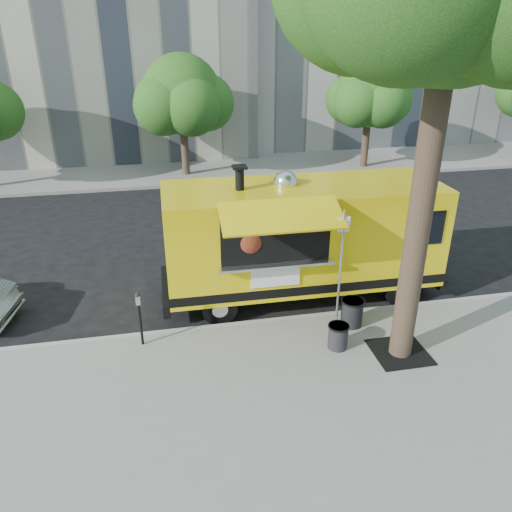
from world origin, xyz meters
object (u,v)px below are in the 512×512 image
(trash_bin_right, at_px, (352,312))
(parking_meter, at_px, (139,313))
(food_truck, at_px, (301,237))
(trash_bin_left, at_px, (338,336))
(far_tree_c, at_px, (370,93))
(sign_post, at_px, (341,264))
(far_tree_b, at_px, (182,95))

(trash_bin_right, bearing_deg, parking_meter, 178.05)
(food_truck, xyz_separation_m, trash_bin_left, (0.12, -2.72, -1.27))
(far_tree_c, relative_size, sign_post, 1.74)
(parking_meter, distance_m, trash_bin_right, 4.98)
(trash_bin_left, bearing_deg, far_tree_b, 98.71)
(far_tree_b, xyz_separation_m, parking_meter, (-2.00, -14.05, -2.85))
(far_tree_c, xyz_separation_m, trash_bin_right, (-6.05, -13.92, -3.21))
(far_tree_b, height_order, trash_bin_left, far_tree_b)
(far_tree_c, bearing_deg, sign_post, -114.81)
(far_tree_b, bearing_deg, trash_bin_left, -81.29)
(far_tree_b, relative_size, sign_post, 1.83)
(trash_bin_right, bearing_deg, far_tree_c, 66.51)
(far_tree_c, xyz_separation_m, trash_bin_left, (-6.69, -14.74, -3.26))
(far_tree_b, height_order, parking_meter, far_tree_b)
(sign_post, xyz_separation_m, parking_meter, (-4.55, 0.20, -0.87))
(far_tree_c, distance_m, trash_bin_left, 16.51)
(far_tree_c, height_order, trash_bin_right, far_tree_c)
(trash_bin_left, bearing_deg, food_truck, 92.60)
(parking_meter, bearing_deg, sign_post, -2.52)
(food_truck, xyz_separation_m, trash_bin_right, (0.77, -1.90, -1.22))
(food_truck, height_order, trash_bin_right, food_truck)
(far_tree_b, bearing_deg, far_tree_c, -1.91)
(parking_meter, xyz_separation_m, food_truck, (4.18, 1.74, 0.74))
(trash_bin_right, bearing_deg, sign_post, -175.46)
(far_tree_c, xyz_separation_m, parking_meter, (-11.00, -13.75, -2.74))
(sign_post, distance_m, parking_meter, 4.64)
(far_tree_b, xyz_separation_m, trash_bin_left, (2.31, -15.04, -3.37))
(far_tree_c, distance_m, food_truck, 13.96)
(far_tree_c, height_order, sign_post, far_tree_c)
(sign_post, distance_m, food_truck, 1.97)
(food_truck, distance_m, trash_bin_left, 3.01)
(parking_meter, height_order, trash_bin_right, parking_meter)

